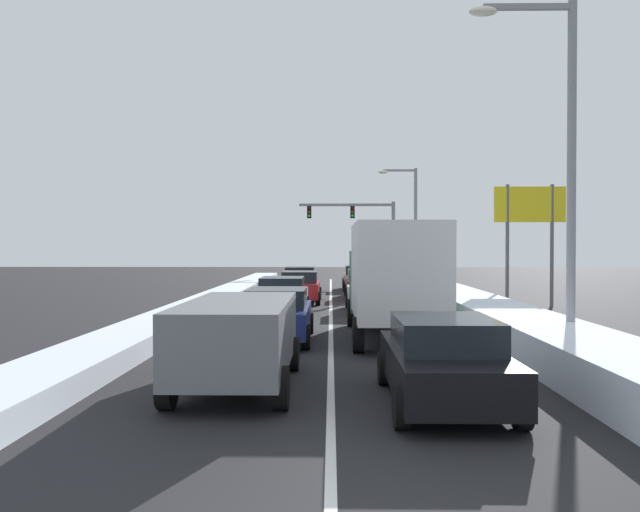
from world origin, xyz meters
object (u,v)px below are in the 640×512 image
at_px(sedan_navy_center_lane_second, 277,314).
at_px(street_lamp_right_near, 558,146).
at_px(suv_gray_center_lane_nearest, 238,335).
at_px(roadside_sign_right, 530,217).
at_px(sedan_charcoal_center_lane_fifth, 300,280).
at_px(street_lamp_right_mid, 410,215).
at_px(traffic_light_gantry, 364,223).
at_px(sedan_tan_right_lane_fifth, 359,278).
at_px(sedan_white_right_lane_third, 370,293).
at_px(sedan_silver_center_lane_third, 283,296).
at_px(sedan_red_center_lane_fourth, 300,287).
at_px(sedan_maroon_right_lane_fourth, 364,283).
at_px(box_truck_right_lane_second, 393,274).
at_px(sedan_black_right_lane_nearest, 443,360).

distance_m(sedan_navy_center_lane_second, street_lamp_right_near, 8.76).
distance_m(suv_gray_center_lane_nearest, roadside_sign_right, 20.20).
height_order(sedan_charcoal_center_lane_fifth, street_lamp_right_mid, street_lamp_right_mid).
bearing_deg(traffic_light_gantry, sedan_tan_right_lane_fifth, -94.45).
bearing_deg(sedan_white_right_lane_third, street_lamp_right_near, -69.45).
bearing_deg(sedan_silver_center_lane_third, sedan_white_right_lane_third, 23.63).
bearing_deg(sedan_navy_center_lane_second, street_lamp_right_near, -18.20).
height_order(sedan_tan_right_lane_fifth, sedan_red_center_lane_fourth, same).
relative_size(sedan_red_center_lane_fourth, street_lamp_right_near, 0.51).
distance_m(sedan_maroon_right_lane_fourth, street_lamp_right_near, 18.58).
height_order(sedan_tan_right_lane_fifth, street_lamp_right_mid, street_lamp_right_mid).
relative_size(box_truck_right_lane_second, traffic_light_gantry, 0.95).
bearing_deg(sedan_white_right_lane_third, roadside_sign_right, 18.66).
distance_m(sedan_navy_center_lane_second, roadside_sign_right, 15.37).
relative_size(box_truck_right_lane_second, sedan_maroon_right_lane_fourth, 1.60).
distance_m(sedan_red_center_lane_fourth, sedan_charcoal_center_lane_fifth, 6.62).
distance_m(sedan_black_right_lane_nearest, traffic_light_gantry, 39.71).
height_order(sedan_black_right_lane_nearest, street_lamp_right_mid, street_lamp_right_mid).
relative_size(street_lamp_right_mid, roadside_sign_right, 1.45).
bearing_deg(suv_gray_center_lane_nearest, box_truck_right_lane_second, 60.98).
xyz_separation_m(sedan_red_center_lane_fourth, street_lamp_right_mid, (6.85, 12.73, 4.03)).
relative_size(sedan_tan_right_lane_fifth, traffic_light_gantry, 0.60).
distance_m(suv_gray_center_lane_nearest, traffic_light_gantry, 38.66).
bearing_deg(street_lamp_right_near, sedan_tan_right_lane_fifth, 99.29).
xyz_separation_m(sedan_white_right_lane_third, traffic_light_gantry, (0.93, 23.88, 3.73)).
distance_m(suv_gray_center_lane_nearest, sedan_navy_center_lane_second, 6.11).
distance_m(sedan_black_right_lane_nearest, sedan_silver_center_lane_third, 14.61).
height_order(box_truck_right_lane_second, traffic_light_gantry, traffic_light_gantry).
bearing_deg(box_truck_right_lane_second, roadside_sign_right, 55.38).
bearing_deg(sedan_black_right_lane_nearest, sedan_maroon_right_lane_fourth, 90.52).
bearing_deg(sedan_charcoal_center_lane_fifth, sedan_white_right_lane_third, -72.52).
height_order(sedan_black_right_lane_nearest, suv_gray_center_lane_nearest, suv_gray_center_lane_nearest).
relative_size(sedan_maroon_right_lane_fourth, sedan_navy_center_lane_second, 1.00).
xyz_separation_m(box_truck_right_lane_second, street_lamp_right_near, (3.80, -2.76, 3.31)).
bearing_deg(sedan_charcoal_center_lane_fifth, sedan_tan_right_lane_fifth, 33.04).
relative_size(suv_gray_center_lane_nearest, sedan_red_center_lane_fourth, 1.09).
distance_m(box_truck_right_lane_second, sedan_white_right_lane_third, 7.95).
distance_m(street_lamp_right_near, roadside_sign_right, 13.57).
distance_m(sedan_silver_center_lane_third, street_lamp_right_mid, 20.31).
bearing_deg(sedan_silver_center_lane_third, roadside_sign_right, 20.31).
bearing_deg(sedan_navy_center_lane_second, suv_gray_center_lane_nearest, -92.26).
distance_m(sedan_tan_right_lane_fifth, suv_gray_center_lane_nearest, 27.76).
distance_m(sedan_silver_center_lane_third, sedan_red_center_lane_fourth, 5.82).
bearing_deg(sedan_white_right_lane_third, traffic_light_gantry, 87.77).
distance_m(sedan_maroon_right_lane_fourth, traffic_light_gantry, 17.32).
height_order(sedan_black_right_lane_nearest, sedan_tan_right_lane_fifth, same).
xyz_separation_m(sedan_tan_right_lane_fifth, sedan_charcoal_center_lane_fifth, (-3.52, -2.29, 0.00)).
bearing_deg(sedan_silver_center_lane_third, sedan_charcoal_center_lane_fifth, 89.51).
distance_m(sedan_silver_center_lane_third, roadside_sign_right, 12.02).
distance_m(sedan_maroon_right_lane_fourth, sedan_silver_center_lane_third, 9.27).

